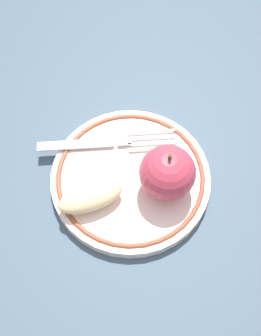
# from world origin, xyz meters

# --- Properties ---
(ground_plane) EXTENTS (2.00, 2.00, 0.00)m
(ground_plane) POSITION_xyz_m (0.00, 0.00, 0.00)
(ground_plane) COLOR #3D4F60
(plate) EXTENTS (0.19, 0.19, 0.02)m
(plate) POSITION_xyz_m (-0.01, 0.02, 0.01)
(plate) COLOR silver
(plate) RESTS_ON ground_plane
(apple_red_whole) EXTENTS (0.06, 0.06, 0.07)m
(apple_red_whole) POSITION_xyz_m (-0.01, 0.06, 0.05)
(apple_red_whole) COLOR #C63B4F
(apple_red_whole) RESTS_ON plate
(apple_slice_front) EXTENTS (0.07, 0.08, 0.02)m
(apple_slice_front) POSITION_xyz_m (0.03, -0.02, 0.03)
(apple_slice_front) COLOR beige
(apple_slice_front) RESTS_ON plate
(fork) EXTENTS (0.07, 0.17, 0.00)m
(fork) POSITION_xyz_m (-0.05, -0.03, 0.02)
(fork) COLOR silver
(fork) RESTS_ON plate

